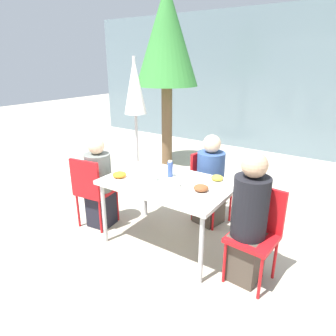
{
  "coord_description": "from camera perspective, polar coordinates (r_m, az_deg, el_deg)",
  "views": [
    {
      "loc": [
        1.63,
        -2.41,
        1.95
      ],
      "look_at": [
        0.0,
        0.0,
        0.9
      ],
      "focal_mm": 32.0,
      "sensor_mm": 36.0,
      "label": 1
    }
  ],
  "objects": [
    {
      "name": "closed_umbrella",
      "position": [
        4.5,
        -6.29,
        13.69
      ],
      "size": [
        0.36,
        0.36,
        2.01
      ],
      "color": "#333333",
      "rests_on": "ground"
    },
    {
      "name": "drinking_cup",
      "position": [
        3.15,
        -2.84,
        -1.59
      ],
      "size": [
        0.08,
        0.08,
        0.1
      ],
      "color": "white",
      "rests_on": "dining_table"
    },
    {
      "name": "person_left",
      "position": [
        3.7,
        -12.92,
        -3.22
      ],
      "size": [
        0.31,
        0.31,
        1.12
      ],
      "rotation": [
        0.0,
        0.0,
        0.13
      ],
      "color": "black",
      "rests_on": "ground"
    },
    {
      "name": "chair_right",
      "position": [
        2.87,
        16.57,
        -10.78
      ],
      "size": [
        0.43,
        0.43,
        0.89
      ],
      "rotation": [
        0.0,
        0.0,
        3.06
      ],
      "color": "red",
      "rests_on": "ground"
    },
    {
      "name": "dining_table",
      "position": [
        3.17,
        -0.0,
        -3.58
      ],
      "size": [
        1.33,
        0.86,
        0.75
      ],
      "color": "silver",
      "rests_on": "ground"
    },
    {
      "name": "person_far",
      "position": [
        3.7,
        8.0,
        -2.81
      ],
      "size": [
        0.36,
        0.36,
        1.14
      ],
      "rotation": [
        0.0,
        0.0,
        -1.8
      ],
      "color": "#473D33",
      "rests_on": "ground"
    },
    {
      "name": "plate_2",
      "position": [
        2.9,
        6.32,
        -4.08
      ],
      "size": [
        0.27,
        0.27,
        0.07
      ],
      "color": "white",
      "rests_on": "dining_table"
    },
    {
      "name": "person_right",
      "position": [
        2.79,
        15.11,
        -9.85
      ],
      "size": [
        0.31,
        0.31,
        1.25
      ],
      "rotation": [
        0.0,
        0.0,
        3.06
      ],
      "color": "#473D33",
      "rests_on": "ground"
    },
    {
      "name": "salad_bowl",
      "position": [
        3.03,
        0.8,
        -2.91
      ],
      "size": [
        0.17,
        0.17,
        0.05
      ],
      "color": "white",
      "rests_on": "dining_table"
    },
    {
      "name": "chair_left",
      "position": [
        3.68,
        -14.3,
        -3.55
      ],
      "size": [
        0.45,
        0.45,
        0.89
      ],
      "rotation": [
        0.0,
        0.0,
        0.13
      ],
      "color": "red",
      "rests_on": "ground"
    },
    {
      "name": "plate_0",
      "position": [
        3.25,
        -9.23,
        -1.52
      ],
      "size": [
        0.27,
        0.27,
        0.07
      ],
      "color": "white",
      "rests_on": "dining_table"
    },
    {
      "name": "tree_behind_left",
      "position": [
        5.64,
        -0.24,
        23.51
      ],
      "size": [
        1.12,
        1.12,
        3.2
      ],
      "color": "brown",
      "rests_on": "ground"
    },
    {
      "name": "plate_1",
      "position": [
        3.18,
        9.31,
        -2.11
      ],
      "size": [
        0.23,
        0.23,
        0.07
      ],
      "color": "white",
      "rests_on": "dining_table"
    },
    {
      "name": "chair_far",
      "position": [
        3.78,
        7.55,
        -2.41
      ],
      "size": [
        0.48,
        0.48,
        0.89
      ],
      "rotation": [
        0.0,
        0.0,
        -1.8
      ],
      "color": "red",
      "rests_on": "ground"
    },
    {
      "name": "ground_plane",
      "position": [
        3.5,
        -0.0,
        -14.0
      ],
      "size": [
        24.0,
        24.0,
        0.0
      ],
      "primitive_type": "plane",
      "color": "#B2A893"
    },
    {
      "name": "building_facade",
      "position": [
        6.94,
        21.14,
        14.89
      ],
      "size": [
        10.0,
        0.2,
        3.0
      ],
      "color": "slate",
      "rests_on": "ground"
    },
    {
      "name": "bottle",
      "position": [
        3.25,
        0.4,
        -0.19
      ],
      "size": [
        0.06,
        0.06,
        0.18
      ],
      "color": "#334C8E",
      "rests_on": "dining_table"
    }
  ]
}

